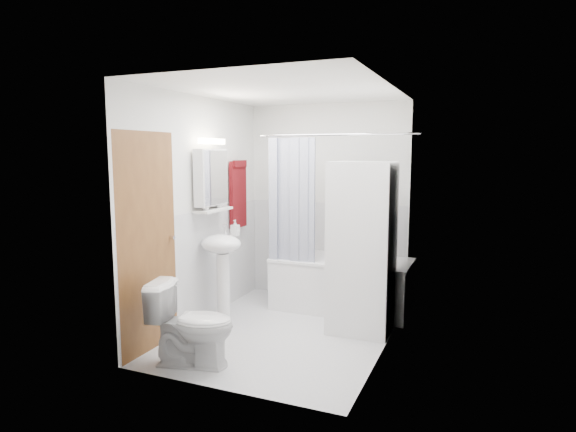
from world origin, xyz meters
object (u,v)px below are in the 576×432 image
at_px(bathtub, 342,281).
at_px(sink, 222,258).
at_px(washer_dryer, 362,247).
at_px(toilet, 192,325).

distance_m(bathtub, sink, 1.44).
relative_size(washer_dryer, toilet, 2.38).
bearing_deg(washer_dryer, bathtub, 122.74).
distance_m(washer_dryer, toilet, 1.85).
xyz_separation_m(bathtub, toilet, (-0.76, -1.92, 0.02)).
bearing_deg(bathtub, toilet, -111.67).
distance_m(sink, toilet, 1.13).
bearing_deg(sink, toilet, -73.55).
relative_size(bathtub, toilet, 2.17).
distance_m(bathtub, washer_dryer, 0.84).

